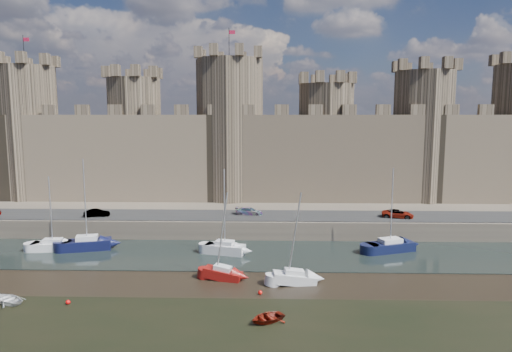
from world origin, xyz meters
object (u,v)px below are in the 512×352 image
object	(u,v)px
car_3	(398,214)
sailboat_3	(390,246)
sailboat_0	(53,245)
sailboat_4	(223,273)
car_2	(249,211)
sailboat_1	(87,243)
sailboat_5	(294,277)
car_1	(97,213)
sailboat_2	(225,248)

from	to	relation	value
car_3	sailboat_3	xyz separation A→B (m)	(-2.87, -7.44, -2.30)
sailboat_0	sailboat_4	distance (m)	23.51
car_2	sailboat_4	bearing A→B (deg)	-178.74
sailboat_1	sailboat_5	world-z (taller)	sailboat_1
car_1	sailboat_1	xyz separation A→B (m)	(1.43, -7.26, -2.19)
car_1	sailboat_3	xyz separation A→B (m)	(38.40, -6.96, -2.27)
car_1	sailboat_5	size ratio (longest dim) A/B	0.37
car_1	sailboat_2	xyz separation A→B (m)	(18.46, -8.49, -2.24)
car_1	sailboat_3	size ratio (longest dim) A/B	0.33
sailboat_2	sailboat_3	distance (m)	19.99
car_1	sailboat_0	size ratio (longest dim) A/B	0.37
car_3	sailboat_5	distance (m)	23.86
sailboat_2	car_2	bearing A→B (deg)	90.26
car_1	car_2	bearing A→B (deg)	-97.23
sailboat_3	car_2	bearing A→B (deg)	133.61
car_1	sailboat_5	bearing A→B (deg)	-136.50
sailboat_1	sailboat_4	xyz separation A→B (m)	(17.59, -9.52, -0.18)
car_1	car_2	size ratio (longest dim) A/B	0.89
car_3	sailboat_1	size ratio (longest dim) A/B	0.38
car_1	sailboat_3	bearing A→B (deg)	-112.51
sailboat_0	sailboat_1	distance (m)	4.11
car_3	sailboat_4	bearing A→B (deg)	140.85
sailboat_0	sailboat_3	distance (m)	41.06
sailboat_4	sailboat_1	bearing A→B (deg)	163.69
car_2	sailboat_5	size ratio (longest dim) A/B	0.41
car_1	car_3	world-z (taller)	car_3
sailboat_0	sailboat_5	distance (m)	30.58
sailboat_2	sailboat_4	xyz separation A→B (m)	(0.56, -8.30, -0.13)
car_2	sailboat_1	world-z (taller)	sailboat_1
car_2	sailboat_3	bearing A→B (deg)	-109.63
sailboat_1	sailboat_4	world-z (taller)	sailboat_1
sailboat_0	sailboat_1	bearing A→B (deg)	0.13
sailboat_4	car_1	bearing A→B (deg)	150.69
sailboat_2	sailboat_4	bearing A→B (deg)	-72.44
sailboat_2	sailboat_4	size ratio (longest dim) A/B	1.14
sailboat_0	sailboat_2	xyz separation A→B (m)	(21.12, -0.81, 0.08)
car_2	sailboat_1	xyz separation A→B (m)	(-19.49, -9.09, -2.19)
sailboat_2	sailboat_3	world-z (taller)	sailboat_2
sailboat_0	sailboat_4	bearing A→B (deg)	-28.47
sailboat_2	sailboat_5	xyz separation A→B (m)	(7.72, -9.36, -0.14)
sailboat_0	sailboat_4	world-z (taller)	sailboat_0
sailboat_5	car_1	bearing A→B (deg)	137.93
sailboat_2	sailboat_0	bearing A→B (deg)	-168.51
car_3	sailboat_3	size ratio (longest dim) A/B	0.41
sailboat_0	sailboat_2	distance (m)	21.13
sailboat_1	sailboat_4	distance (m)	20.01
sailboat_1	sailboat_5	distance (m)	26.92
car_1	sailboat_3	distance (m)	39.09
car_1	sailboat_4	size ratio (longest dim) A/B	0.38
car_2	sailboat_4	xyz separation A→B (m)	(-1.90, -18.62, -2.37)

